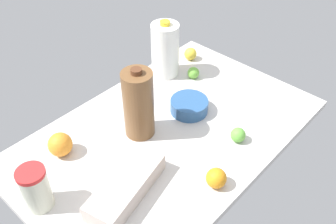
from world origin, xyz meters
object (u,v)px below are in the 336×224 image
object	(u,v)px
chocolate_milk_jug	(138,104)
lemon_far_back	(190,54)
lime_by_jug	(238,135)
mixing_bowl	(189,106)
orange_loose	(216,178)
orange_beside_bowl	(60,144)
tumbler_cup	(36,188)
lime_near_front	(193,73)
milk_jug	(165,50)
egg_carton	(126,187)

from	to	relation	value
chocolate_milk_jug	lemon_far_back	xyz separation A→B (cm)	(-53.23, -19.03, -10.87)
lime_by_jug	mixing_bowl	bearing A→B (deg)	-91.95
orange_loose	lemon_far_back	xyz separation A→B (cm)	(-54.27, -56.59, -0.45)
orange_beside_bowl	tumbler_cup	bearing A→B (deg)	37.38
chocolate_milk_jug	mixing_bowl	size ratio (longest dim) A/B	1.88
lime_by_jug	orange_loose	xyz separation A→B (cm)	(22.69, 6.68, 0.64)
orange_loose	mixing_bowl	bearing A→B (deg)	-126.76
orange_beside_bowl	lemon_far_back	xyz separation A→B (cm)	(-80.68, -6.02, -1.37)
lime_near_front	lemon_far_back	size ratio (longest dim) A/B	0.88
orange_loose	lemon_far_back	bearing A→B (deg)	-133.80
lime_by_jug	tumbler_cup	bearing A→B (deg)	-24.24
mixing_bowl	tumbler_cup	distance (cm)	68.30
mixing_bowl	lemon_far_back	size ratio (longest dim) A/B	2.55
mixing_bowl	lime_by_jug	size ratio (longest dim) A/B	2.72
tumbler_cup	lime_by_jug	size ratio (longest dim) A/B	2.78
lime_by_jug	chocolate_milk_jug	bearing A→B (deg)	-54.97
orange_beside_bowl	chocolate_milk_jug	bearing A→B (deg)	154.65
orange_beside_bowl	orange_loose	size ratio (longest dim) A/B	1.26
lemon_far_back	chocolate_milk_jug	bearing A→B (deg)	19.67
lemon_far_back	milk_jug	bearing A→B (deg)	-3.10
mixing_bowl	lemon_far_back	world-z (taller)	lemon_far_back
lime_by_jug	lemon_far_back	bearing A→B (deg)	-122.33
egg_carton	lime_near_front	size ratio (longest dim) A/B	5.78
lemon_far_back	orange_loose	bearing A→B (deg)	46.20
tumbler_cup	lime_near_front	size ratio (longest dim) A/B	2.94
lime_by_jug	lemon_far_back	world-z (taller)	lemon_far_back
milk_jug	tumbler_cup	world-z (taller)	milk_jug
lemon_far_back	tumbler_cup	bearing A→B (deg)	11.31
tumbler_cup	orange_beside_bowl	distance (cm)	22.86
mixing_bowl	orange_loose	bearing A→B (deg)	53.24
chocolate_milk_jug	milk_jug	size ratio (longest dim) A/B	1.09
chocolate_milk_jug	orange_beside_bowl	bearing A→B (deg)	-25.35
chocolate_milk_jug	tumbler_cup	distance (cm)	45.78
lime_by_jug	lime_near_front	xyz separation A→B (cm)	(-20.41, -38.75, -0.16)
orange_loose	tumbler_cup	bearing A→B (deg)	-39.73
orange_beside_bowl	orange_loose	distance (cm)	57.06
tumbler_cup	orange_beside_bowl	bearing A→B (deg)	-142.62
mixing_bowl	milk_jug	xyz separation A→B (cm)	(-13.51, -26.02, 9.93)
egg_carton	orange_loose	xyz separation A→B (cm)	(-22.75, 19.56, 0.08)
milk_jug	lime_near_front	distance (cm)	16.79
orange_beside_bowl	orange_loose	bearing A→B (deg)	117.58
chocolate_milk_jug	tumbler_cup	world-z (taller)	chocolate_milk_jug
lime_by_jug	orange_loose	bearing A→B (deg)	16.40
orange_beside_bowl	lime_near_front	xyz separation A→B (cm)	(-69.51, 5.14, -1.72)
orange_beside_bowl	lemon_far_back	world-z (taller)	orange_beside_bowl
tumbler_cup	orange_beside_bowl	xyz separation A→B (cm)	(-17.94, -13.71, -3.59)
milk_jug	tumbler_cup	size ratio (longest dim) A/B	1.68
chocolate_milk_jug	mixing_bowl	xyz separation A→B (cm)	(-22.49, 6.06, -11.20)
egg_carton	lemon_far_back	xyz separation A→B (cm)	(-77.02, -37.03, -0.37)
tumbler_cup	orange_beside_bowl	world-z (taller)	tumbler_cup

